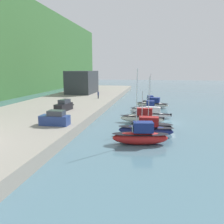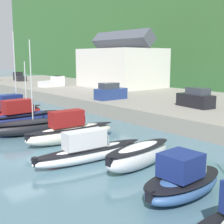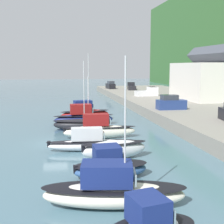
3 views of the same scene
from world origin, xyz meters
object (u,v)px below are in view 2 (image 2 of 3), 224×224
object	(u,v)px
parked_car_2	(196,99)
pickup_truck_0	(53,82)
moored_boat_1	(21,117)
moored_boat_2	(28,127)
moored_boat_5	(139,155)
parked_car_0	(110,92)
moored_boat_0	(12,111)
moored_boat_3	(70,131)
moored_boat_4	(89,150)
moored_boat_6	(182,181)
pickup_truck_1	(19,77)

from	to	relation	value
parked_car_2	pickup_truck_0	distance (m)	31.51
moored_boat_1	moored_boat_2	distance (m)	3.20
moored_boat_5	pickup_truck_0	bearing A→B (deg)	151.49
parked_car_0	pickup_truck_0	distance (m)	20.86
moored_boat_0	moored_boat_5	size ratio (longest dim) A/B	1.63
moored_boat_0	moored_boat_2	distance (m)	6.91
moored_boat_3	moored_boat_4	world-z (taller)	moored_boat_3
moored_boat_1	pickup_truck_0	size ratio (longest dim) A/B	1.63
moored_boat_2	pickup_truck_0	xyz separation A→B (m)	(-25.79, 16.68, 1.62)
moored_boat_6	moored_boat_0	bearing A→B (deg)	176.09
moored_boat_5	pickup_truck_1	bearing A→B (deg)	157.09
moored_boat_2	moored_boat_3	bearing A→B (deg)	28.22
pickup_truck_0	moored_boat_2	bearing A→B (deg)	-40.53
moored_boat_0	moored_boat_2	world-z (taller)	moored_boat_0
pickup_truck_1	moored_boat_0	bearing A→B (deg)	-105.39
pickup_truck_1	moored_boat_6	bearing A→B (deg)	-97.25
moored_boat_0	pickup_truck_0	size ratio (longest dim) A/B	1.95
pickup_truck_1	moored_boat_1	bearing A→B (deg)	-104.16
moored_boat_3	parked_car_0	world-z (taller)	parked_car_0
moored_boat_4	pickup_truck_1	world-z (taller)	pickup_truck_1
moored_boat_2	parked_car_0	size ratio (longest dim) A/B	2.01
moored_boat_4	moored_boat_5	size ratio (longest dim) A/B	1.43
moored_boat_5	moored_boat_1	bearing A→B (deg)	176.70
moored_boat_5	moored_boat_0	bearing A→B (deg)	174.23
moored_boat_1	parked_car_2	xyz separation A→B (m)	(8.83, 16.27, 1.40)
moored_boat_1	moored_boat_4	distance (m)	12.63
moored_boat_2	pickup_truck_0	distance (m)	30.76
moored_boat_1	moored_boat_5	distance (m)	15.72
parked_car_0	pickup_truck_0	bearing A→B (deg)	171.91
moored_boat_5	moored_boat_3	bearing A→B (deg)	173.94
parked_car_0	moored_boat_1	bearing A→B (deg)	-81.03
moored_boat_1	moored_boat_3	size ratio (longest dim) A/B	0.99
moored_boat_2	parked_car_0	distance (m)	14.74
moored_boat_0	parked_car_2	xyz separation A→B (m)	(12.50, 15.69, 1.36)
moored_boat_0	moored_boat_2	xyz separation A→B (m)	(6.78, -1.26, -0.36)
moored_boat_1	parked_car_0	bearing A→B (deg)	97.12
moored_boat_2	moored_boat_5	size ratio (longest dim) A/B	1.43
moored_boat_3	moored_boat_6	xyz separation A→B (m)	(12.23, -0.99, -0.16)
moored_boat_5	moored_boat_6	size ratio (longest dim) A/B	1.09
moored_boat_0	moored_boat_6	xyz separation A→B (m)	(23.72, -0.65, -0.27)
moored_boat_2	moored_boat_0	bearing A→B (deg)	178.84
moored_boat_0	parked_car_0	distance (m)	12.62
moored_boat_5	parked_car_0	distance (m)	21.42
moored_boat_1	moored_boat_3	bearing A→B (deg)	5.00
moored_boat_2	parked_car_2	bearing A→B (deg)	80.73
moored_boat_6	parked_car_2	xyz separation A→B (m)	(-11.22, 16.34, 1.63)
moored_boat_3	pickup_truck_0	size ratio (longest dim) A/B	1.64
pickup_truck_0	pickup_truck_1	size ratio (longest dim) A/B	1.00
moored_boat_0	moored_boat_4	size ratio (longest dim) A/B	1.14
moored_boat_3	parked_car_2	size ratio (longest dim) A/B	1.84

